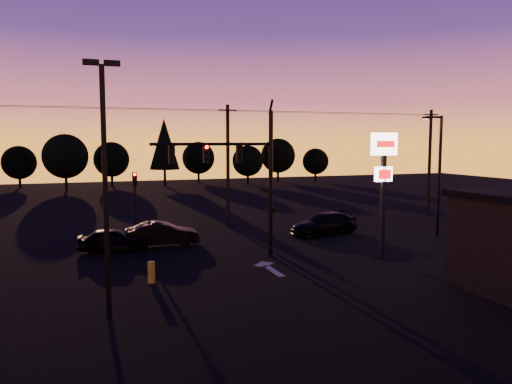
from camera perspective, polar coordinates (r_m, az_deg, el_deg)
ground at (r=23.75m, az=1.79°, el=-9.69°), size 120.00×120.00×0.00m
lane_arrow at (r=25.43m, az=1.47°, el=-8.63°), size 1.20×3.10×0.01m
traffic_signal_mast at (r=26.65m, az=-1.50°, el=2.78°), size 6.79×0.52×8.58m
secondary_signal at (r=33.15m, az=-13.66°, el=-0.37°), size 0.30×0.31×4.35m
parking_lot_light at (r=18.36m, az=-16.90°, el=2.18°), size 1.25×0.30×9.14m
pylon_sign at (r=27.52m, az=14.38°, el=2.65°), size 1.50×0.28×6.80m
streetlight at (r=34.89m, az=20.13°, el=2.31°), size 1.55×0.35×8.00m
utility_pole_1 at (r=36.83m, az=-3.23°, el=3.10°), size 1.40×0.26×9.00m
utility_pole_2 at (r=45.31m, az=19.22°, el=3.30°), size 1.40×0.26×9.00m
power_wires at (r=36.85m, az=-3.26°, el=9.28°), size 36.00×1.22×0.07m
bollard at (r=23.19m, az=-11.86°, el=-8.96°), size 0.32×0.32×0.97m
tree_1 at (r=74.76m, az=-25.46°, el=3.05°), size 4.54×4.54×5.71m
tree_2 at (r=69.35m, az=-20.97°, el=3.83°), size 5.77×5.78×7.26m
tree_3 at (r=73.48m, az=-16.19°, el=3.59°), size 4.95×4.95×6.22m
tree_4 at (r=71.22m, az=-10.44°, el=5.42°), size 4.18×4.18×9.50m
tree_5 at (r=77.32m, az=-6.60°, el=3.89°), size 4.95×4.95×6.22m
tree_6 at (r=73.19m, az=-0.94°, el=3.57°), size 4.54×4.54×5.71m
tree_7 at (r=78.07m, az=2.54°, el=4.17°), size 5.36×5.36×6.74m
tree_8 at (r=79.65m, az=6.82°, el=3.49°), size 4.12×4.12×5.19m
car_left at (r=30.05m, az=-15.97°, el=-5.27°), size 4.18×2.16×1.36m
car_mid at (r=31.06m, az=-10.66°, el=-4.70°), size 4.50×1.84×1.45m
car_right at (r=34.41m, az=7.82°, el=-3.61°), size 5.40×3.22×1.47m
suv_parked at (r=25.79m, az=25.75°, el=-7.63°), size 2.45×4.56×1.22m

